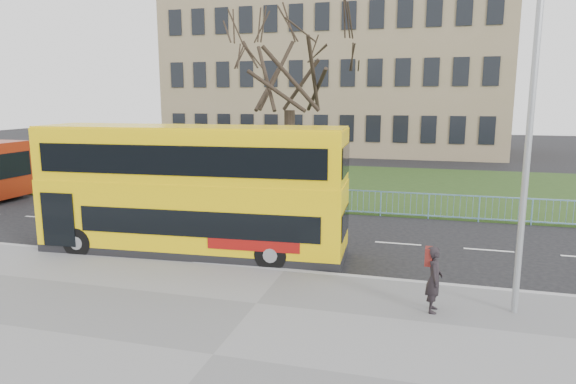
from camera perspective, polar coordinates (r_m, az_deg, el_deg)
The scene contains 10 objects.
ground at distance 16.60m, azimuth 1.12°, elevation -7.31°, with size 120.00×120.00×0.00m, color black.
pavement at distance 10.67m, azimuth -8.31°, elevation -17.71°, with size 80.00×10.50×0.12m, color slate.
kerb at distance 15.16m, azimuth -0.35°, elevation -8.79°, with size 80.00×0.20×0.14m, color #959598.
grass_verge at distance 30.30m, azimuth 7.81°, elevation 0.86°, with size 80.00×15.40×0.08m, color #213814.
guard_railing at distance 22.72m, azimuth 5.23°, elevation -1.02°, with size 40.00×0.12×1.10m, color #72A8CB, non-canonical shape.
bare_tree at distance 26.24m, azimuth 0.18°, elevation 10.90°, with size 7.24×7.24×10.34m, color black, non-canonical shape.
civic_building at distance 51.13m, azimuth 5.50°, elevation 12.65°, with size 30.00×15.00×14.00m, color #8D7B59.
yellow_bus at distance 16.75m, azimuth -10.64°, elevation 0.48°, with size 9.98×2.95×4.13m.
pedestrian at distance 12.58m, azimuth 15.92°, elevation -9.30°, with size 0.58×0.38×1.58m, color black.
street_lamp at distance 12.53m, azimuth 24.76°, elevation 5.48°, with size 1.57×0.34×7.43m.
Camera 1 is at (3.88, -15.32, 5.09)m, focal length 32.00 mm.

